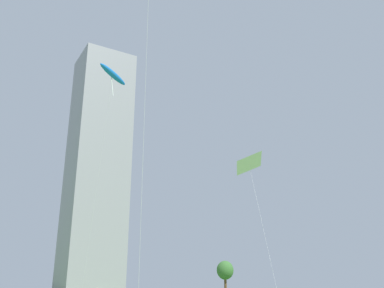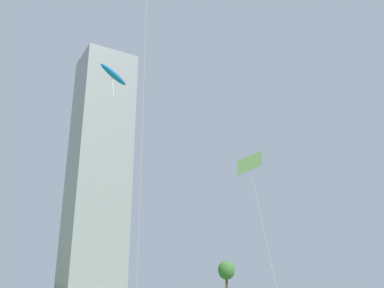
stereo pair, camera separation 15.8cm
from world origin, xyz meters
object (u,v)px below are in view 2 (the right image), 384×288
Objects in this scene: kite_flying_0 at (114,75)px; distant_highrise_0 at (99,165)px; park_tree_1 at (226,271)px; kite_flying_5 at (249,163)px.

kite_flying_0 is 96.93m from distant_highrise_0.
distant_highrise_0 is (3.02, 75.03, 36.08)m from park_tree_1.
park_tree_1 is 83.31m from distant_highrise_0.
distant_highrise_0 reaches higher than kite_flying_5.
park_tree_1 is at bearing 30.37° from kite_flying_0.
distant_highrise_0 reaches higher than kite_flying_0.
kite_flying_5 is 109.63m from distant_highrise_0.
kite_flying_5 is at bearing -122.57° from park_tree_1.
kite_flying_0 reaches higher than kite_flying_5.
kite_flying_0 is 19.91m from kite_flying_5.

